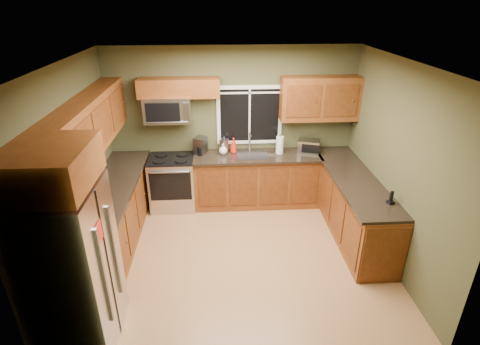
{
  "coord_description": "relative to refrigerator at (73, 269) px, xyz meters",
  "views": [
    {
      "loc": [
        -0.24,
        -4.39,
        3.39
      ],
      "look_at": [
        0.05,
        0.35,
        1.15
      ],
      "focal_mm": 28.0,
      "sensor_mm": 36.0,
      "label": 1
    }
  ],
  "objects": [
    {
      "name": "floor",
      "position": [
        1.74,
        1.3,
        -0.9
      ],
      "size": [
        4.2,
        4.2,
        0.0
      ],
      "primitive_type": "plane",
      "color": "#A07146",
      "rests_on": "ground"
    },
    {
      "name": "ceiling",
      "position": [
        1.74,
        1.3,
        1.8
      ],
      "size": [
        4.2,
        4.2,
        0.0
      ],
      "primitive_type": "plane",
      "rotation": [
        3.14,
        0.0,
        0.0
      ],
      "color": "white",
      "rests_on": "back_wall"
    },
    {
      "name": "back_wall",
      "position": [
        1.74,
        3.1,
        0.45
      ],
      "size": [
        4.2,
        0.0,
        4.2
      ],
      "primitive_type": "plane",
      "rotation": [
        1.57,
        0.0,
        0.0
      ],
      "color": "#454729",
      "rests_on": "ground"
    },
    {
      "name": "front_wall",
      "position": [
        1.74,
        -0.5,
        0.45
      ],
      "size": [
        4.2,
        0.0,
        4.2
      ],
      "primitive_type": "plane",
      "rotation": [
        -1.57,
        0.0,
        0.0
      ],
      "color": "#454729",
      "rests_on": "ground"
    },
    {
      "name": "left_wall",
      "position": [
        -0.36,
        1.3,
        0.45
      ],
      "size": [
        0.0,
        3.6,
        3.6
      ],
      "primitive_type": "plane",
      "rotation": [
        1.57,
        0.0,
        1.57
      ],
      "color": "#454729",
      "rests_on": "ground"
    },
    {
      "name": "right_wall",
      "position": [
        3.84,
        1.3,
        0.45
      ],
      "size": [
        0.0,
        3.6,
        3.6
      ],
      "primitive_type": "plane",
      "rotation": [
        1.57,
        0.0,
        -1.57
      ],
      "color": "#454729",
      "rests_on": "ground"
    },
    {
      "name": "window",
      "position": [
        2.04,
        3.08,
        0.65
      ],
      "size": [
        1.12,
        0.03,
        1.02
      ],
      "color": "white",
      "rests_on": "back_wall"
    },
    {
      "name": "base_cabinets_left",
      "position": [
        -0.06,
        1.78,
        -0.45
      ],
      "size": [
        0.6,
        2.65,
        0.9
      ],
      "primitive_type": "cube",
      "color": "brown",
      "rests_on": "ground"
    },
    {
      "name": "countertop_left",
      "position": [
        -0.04,
        1.78,
        0.02
      ],
      "size": [
        0.65,
        2.65,
        0.04
      ],
      "primitive_type": "cube",
      "color": "black",
      "rests_on": "base_cabinets_left"
    },
    {
      "name": "base_cabinets_back",
      "position": [
        2.15,
        2.8,
        -0.45
      ],
      "size": [
        2.17,
        0.6,
        0.9
      ],
      "primitive_type": "cube",
      "color": "brown",
      "rests_on": "ground"
    },
    {
      "name": "countertop_back",
      "position": [
        2.15,
        2.78,
        0.02
      ],
      "size": [
        2.17,
        0.65,
        0.04
      ],
      "primitive_type": "cube",
      "color": "black",
      "rests_on": "base_cabinets_back"
    },
    {
      "name": "base_cabinets_peninsula",
      "position": [
        3.54,
        1.84,
        -0.45
      ],
      "size": [
        0.6,
        2.52,
        0.9
      ],
      "color": "brown",
      "rests_on": "ground"
    },
    {
      "name": "countertop_peninsula",
      "position": [
        3.51,
        1.85,
        0.02
      ],
      "size": [
        0.65,
        2.5,
        0.04
      ],
      "primitive_type": "cube",
      "color": "black",
      "rests_on": "base_cabinets_peninsula"
    },
    {
      "name": "upper_cabinets_left",
      "position": [
        -0.2,
        1.78,
        0.96
      ],
      "size": [
        0.33,
        2.65,
        0.72
      ],
      "primitive_type": "cube",
      "color": "brown",
      "rests_on": "left_wall"
    },
    {
      "name": "upper_cabinets_back_left",
      "position": [
        0.89,
        2.94,
        1.17
      ],
      "size": [
        1.3,
        0.33,
        0.3
      ],
      "primitive_type": "cube",
      "color": "brown",
      "rests_on": "back_wall"
    },
    {
      "name": "upper_cabinets_back_right",
      "position": [
        3.19,
        2.94,
        0.96
      ],
      "size": [
        1.3,
        0.33,
        0.72
      ],
      "primitive_type": "cube",
      "color": "brown",
      "rests_on": "back_wall"
    },
    {
      "name": "upper_cabinet_over_fridge",
      "position": [
        -0.0,
        0.0,
        1.13
      ],
      "size": [
        0.72,
        0.9,
        0.38
      ],
      "primitive_type": "cube",
      "color": "brown",
      "rests_on": "left_wall"
    },
    {
      "name": "refrigerator",
      "position": [
        0.0,
        0.0,
        0.0
      ],
      "size": [
        0.74,
        0.9,
        1.8
      ],
      "color": "#B7B7BC",
      "rests_on": "ground"
    },
    {
      "name": "range",
      "position": [
        0.69,
        2.77,
        -0.43
      ],
      "size": [
        0.76,
        0.69,
        0.94
      ],
      "color": "#B7B7BC",
      "rests_on": "ground"
    },
    {
      "name": "microwave",
      "position": [
        0.69,
        2.91,
        0.83
      ],
      "size": [
        0.76,
        0.41,
        0.42
      ],
      "color": "#B7B7BC",
      "rests_on": "back_wall"
    },
    {
      "name": "sink",
      "position": [
        2.04,
        2.79,
        0.05
      ],
      "size": [
        0.6,
        0.42,
        0.36
      ],
      "color": "slate",
      "rests_on": "countertop_back"
    },
    {
      "name": "toaster_oven",
      "position": [
        3.05,
        2.86,
        0.15
      ],
      "size": [
        0.43,
        0.38,
        0.23
      ],
      "color": "#B7B7BC",
      "rests_on": "countertop_back"
    },
    {
      "name": "coffee_maker",
      "position": [
        1.19,
        2.9,
        0.18
      ],
      "size": [
        0.25,
        0.28,
        0.29
      ],
      "color": "slate",
      "rests_on": "countertop_back"
    },
    {
      "name": "kettle",
      "position": [
        1.6,
        2.95,
        0.17
      ],
      "size": [
        0.21,
        0.21,
        0.29
      ],
      "color": "#B7B7BC",
      "rests_on": "countertop_back"
    },
    {
      "name": "paper_towel_roll",
      "position": [
        2.54,
        2.84,
        0.19
      ],
      "size": [
        0.14,
        0.14,
        0.33
      ],
      "color": "white",
      "rests_on": "countertop_back"
    },
    {
      "name": "soap_bottle_a",
      "position": [
        1.75,
        2.91,
        0.17
      ],
      "size": [
        0.13,
        0.13,
        0.27
      ],
      "primitive_type": "imported",
      "rotation": [
        0.0,
        0.0,
        0.34
      ],
      "color": "red",
      "rests_on": "countertop_back"
    },
    {
      "name": "soap_bottle_c",
      "position": [
        1.57,
        2.86,
        0.13
      ],
      "size": [
        0.18,
        0.18,
        0.18
      ],
      "primitive_type": "imported",
      "rotation": [
        0.0,
        0.0,
        0.28
      ],
      "color": "white",
      "rests_on": "countertop_back"
    },
    {
      "name": "cordless_phone",
      "position": [
        3.72,
        1.03,
        0.09
      ],
      "size": [
        0.1,
        0.1,
        0.18
      ],
      "color": "black",
      "rests_on": "countertop_peninsula"
    }
  ]
}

